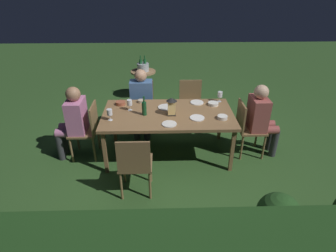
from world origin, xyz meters
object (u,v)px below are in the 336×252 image
at_px(wine_glass_b, 130,103).
at_px(wine_glass_c, 220,95).
at_px(bowl_bread, 121,103).
at_px(plate_b, 166,107).
at_px(green_bottle_on_table, 144,108).
at_px(chair_side_right_b, 135,163).
at_px(potted_plant_corner, 277,221).
at_px(wine_glass_a, 110,113).
at_px(bowl_olives, 213,104).
at_px(chair_head_far, 88,128).
at_px(plate_d, 169,124).
at_px(chair_head_near, 247,126).
at_px(person_in_pink, 73,120).
at_px(ice_bucket, 143,67).
at_px(lantern_centerpiece, 172,105).
at_px(plate_c, 197,103).
at_px(person_in_rust, 261,117).
at_px(person_in_blue, 141,100).
at_px(bowl_salad, 222,117).
at_px(chair_side_left_b, 142,103).
at_px(dining_table, 168,116).
at_px(chair_side_left_a, 191,102).
at_px(side_table, 144,80).
at_px(plate_a, 197,118).
at_px(bowl_dip, 141,101).

height_order(wine_glass_b, wine_glass_c, same).
xyz_separation_m(wine_glass_b, bowl_bread, (0.17, -0.21, -0.09)).
bearing_deg(plate_b, green_bottle_on_table, 36.85).
xyz_separation_m(chair_side_right_b, bowl_bread, (0.30, -1.24, 0.27)).
bearing_deg(potted_plant_corner, wine_glass_a, -39.75).
distance_m(bowl_olives, potted_plant_corner, 2.09).
xyz_separation_m(chair_head_far, plate_d, (-1.22, 0.35, 0.25)).
relative_size(chair_head_near, bowl_olives, 5.36).
bearing_deg(person_in_pink, chair_head_far, -180.00).
bearing_deg(bowl_bread, person_in_pink, 26.05).
height_order(wine_glass_a, plate_b, wine_glass_a).
bearing_deg(wine_glass_c, plate_b, 13.41).
height_order(chair_head_near, ice_bucket, ice_bucket).
relative_size(lantern_centerpiece, ice_bucket, 0.77).
relative_size(lantern_centerpiece, potted_plant_corner, 0.40).
distance_m(chair_side_right_b, plate_c, 1.58).
height_order(chair_head_far, plate_c, chair_head_far).
relative_size(person_in_pink, person_in_rust, 1.00).
height_order(person_in_blue, bowl_salad, person_in_blue).
xyz_separation_m(person_in_pink, person_in_rust, (-2.82, 0.00, 0.00)).
xyz_separation_m(chair_side_left_b, green_bottle_on_table, (-0.09, 0.95, 0.35)).
distance_m(chair_head_far, bowl_bread, 0.64).
relative_size(plate_b, ice_bucket, 0.68).
distance_m(chair_head_near, wine_glass_a, 2.08).
bearing_deg(dining_table, bowl_bread, -24.09).
bearing_deg(person_in_blue, chair_head_near, 156.62).
relative_size(chair_side_left_b, bowl_salad, 6.01).
distance_m(wine_glass_a, plate_b, 0.89).
distance_m(chair_side_left_a, side_table, 1.67).
distance_m(chair_side_right_b, side_table, 3.21).
xyz_separation_m(dining_table, ice_bucket, (0.48, -2.30, 0.06)).
bearing_deg(chair_side_left_a, plate_c, 93.86).
relative_size(chair_head_far, wine_glass_b, 5.15).
distance_m(plate_a, side_table, 2.66).
distance_m(dining_table, bowl_dip, 0.59).
height_order(person_in_pink, person_in_rust, same).
height_order(chair_side_left_a, side_table, chair_side_left_a).
bearing_deg(wine_glass_b, person_in_rust, 176.52).
bearing_deg(side_table, person_in_rust, 129.45).
height_order(chair_side_left_a, wine_glass_c, wine_glass_c).
bearing_deg(chair_side_left_b, chair_side_right_b, 90.00).
height_order(lantern_centerpiece, ice_bucket, lantern_centerpiece).
xyz_separation_m(plate_d, bowl_dip, (0.43, -0.76, 0.01)).
bearing_deg(person_in_blue, chair_side_left_b, -90.00).
bearing_deg(dining_table, chair_head_near, 180.00).
relative_size(person_in_pink, chair_side_left_b, 1.32).
bearing_deg(potted_plant_corner, person_in_pink, -35.49).
bearing_deg(side_table, chair_side_left_a, 123.40).
bearing_deg(plate_d, bowl_bread, -42.47).
bearing_deg(plate_b, bowl_olives, -174.11).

